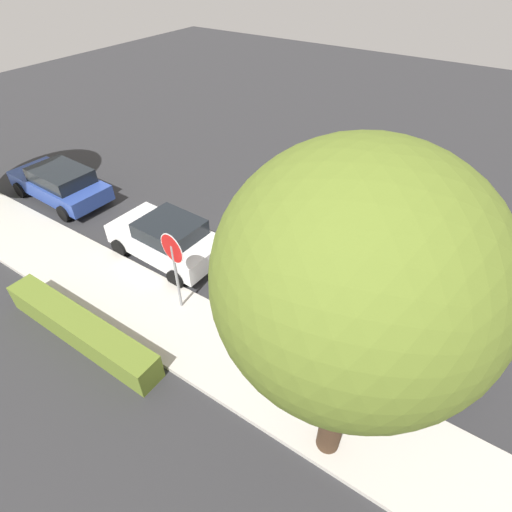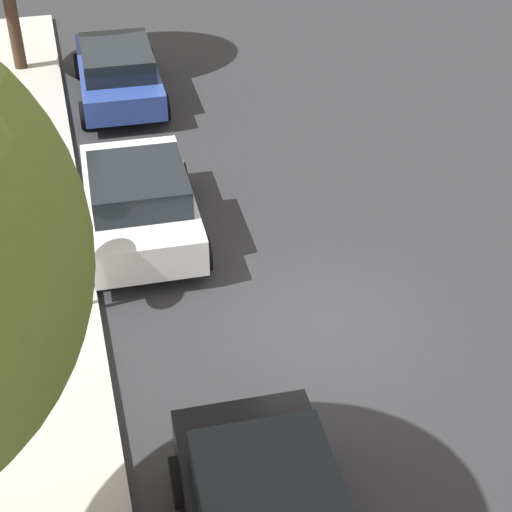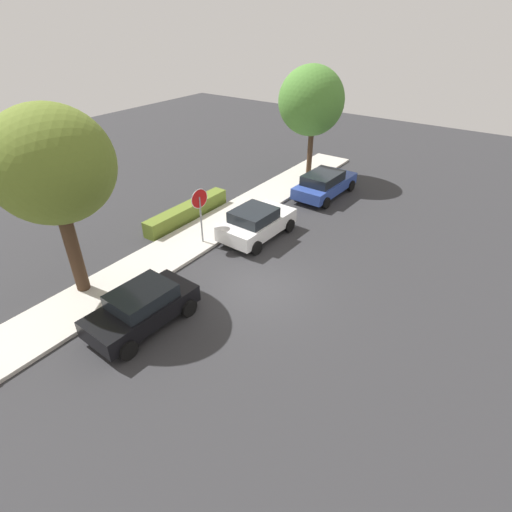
{
  "view_description": "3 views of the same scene",
  "coord_description": "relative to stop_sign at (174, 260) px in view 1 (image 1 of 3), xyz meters",
  "views": [
    {
      "loc": [
        -5.11,
        9.59,
        8.72
      ],
      "look_at": [
        0.17,
        1.68,
        0.9
      ],
      "focal_mm": 28.0,
      "sensor_mm": 36.0,
      "label": 1
    },
    {
      "loc": [
        -9.0,
        3.49,
        8.17
      ],
      "look_at": [
        0.91,
        0.84,
        0.85
      ],
      "focal_mm": 55.0,
      "sensor_mm": 36.0,
      "label": 2
    },
    {
      "loc": [
        -10.36,
        -7.23,
        9.32
      ],
      "look_at": [
        0.4,
        0.43,
        1.06
      ],
      "focal_mm": 28.0,
      "sensor_mm": 36.0,
      "label": 3
    }
  ],
  "objects": [
    {
      "name": "front_yard_hedge",
      "position": [
        1.46,
        2.33,
        -1.49
      ],
      "size": [
        5.33,
        0.74,
        0.81
      ],
      "color": "olive",
      "rests_on": "ground_plane"
    },
    {
      "name": "ground_plane",
      "position": [
        -1.23,
        -4.04,
        -1.9
      ],
      "size": [
        60.0,
        60.0,
        0.0
      ],
      "primitive_type": "plane",
      "color": "#2D2D30"
    },
    {
      "name": "stop_sign",
      "position": [
        0.0,
        0.0,
        0.0
      ],
      "size": [
        0.88,
        0.14,
        2.71
      ],
      "color": "gray",
      "rests_on": "ground_plane"
    },
    {
      "name": "sidewalk_curb",
      "position": [
        -1.23,
        0.59,
        -1.83
      ],
      "size": [
        32.0,
        2.44,
        0.14
      ],
      "primitive_type": "cube",
      "color": "beige",
      "rests_on": "ground_plane"
    },
    {
      "name": "parked_car_black",
      "position": [
        -5.29,
        -2.06,
        -1.16
      ],
      "size": [
        3.87,
        2.08,
        1.41
      ],
      "color": "black",
      "rests_on": "ground_plane"
    },
    {
      "name": "street_tree_mid_block",
      "position": [
        -5.22,
        1.4,
        3.04
      ],
      "size": [
        4.06,
        4.06,
        6.93
      ],
      "color": "#422D1E",
      "rests_on": "ground_plane"
    },
    {
      "name": "parked_car_white",
      "position": [
        1.99,
        -1.63,
        -1.13
      ],
      "size": [
        3.97,
        2.23,
        1.49
      ],
      "color": "white",
      "rests_on": "ground_plane"
    },
    {
      "name": "parked_car_blue",
      "position": [
        8.23,
        -1.98,
        -1.15
      ],
      "size": [
        4.55,
        2.19,
        1.44
      ],
      "color": "#2D479E",
      "rests_on": "ground_plane"
    }
  ]
}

